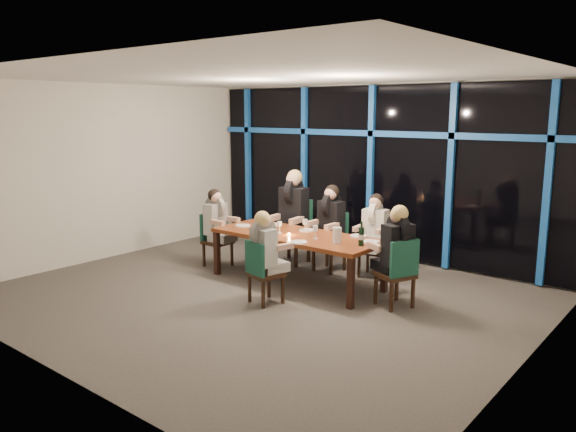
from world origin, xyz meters
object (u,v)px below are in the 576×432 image
at_px(dining_table, 296,238).
at_px(diner_near_mid, 266,243).
at_px(chair_far_mid, 332,238).
at_px(chair_end_left, 214,236).
at_px(chair_far_right, 376,245).
at_px(chair_end_right, 399,270).
at_px(diner_far_right, 374,223).
at_px(diner_far_mid, 330,215).
at_px(wine_bottle, 361,236).
at_px(chair_far_left, 295,227).
at_px(diner_end_left, 217,216).
at_px(water_pitcher, 337,235).
at_px(diner_end_right, 396,241).
at_px(chair_near_mid, 261,269).
at_px(diner_far_left, 293,203).

distance_m(dining_table, diner_near_mid, 1.00).
distance_m(chair_far_mid, chair_end_left, 1.96).
height_order(chair_far_mid, chair_far_right, chair_far_mid).
xyz_separation_m(dining_table, chair_end_left, (-1.66, -0.09, -0.19)).
distance_m(chair_end_right, diner_far_right, 1.46).
distance_m(chair_end_left, diner_far_mid, 1.96).
height_order(chair_end_left, diner_far_right, diner_far_right).
xyz_separation_m(chair_end_right, wine_bottle, (-0.58, 0.00, 0.36)).
relative_size(chair_far_left, diner_end_left, 1.26).
bearing_deg(chair_far_right, water_pitcher, -93.53).
bearing_deg(diner_end_right, dining_table, -65.23).
distance_m(chair_far_mid, water_pitcher, 1.33).
bearing_deg(wine_bottle, diner_end_left, -178.72).
relative_size(chair_far_right, diner_end_right, 0.98).
height_order(diner_far_right, diner_near_mid, diner_far_right).
height_order(wine_bottle, water_pitcher, wine_bottle).
distance_m(chair_far_left, chair_near_mid, 2.20).
height_order(diner_near_mid, wine_bottle, diner_near_mid).
height_order(chair_far_mid, water_pitcher, water_pitcher).
relative_size(diner_end_right, wine_bottle, 2.68).
distance_m(chair_far_right, diner_far_mid, 0.86).
bearing_deg(chair_far_left, diner_far_mid, -12.59).
bearing_deg(chair_far_right, diner_far_left, -177.73).
bearing_deg(water_pitcher, chair_far_left, 133.84).
height_order(diner_far_left, water_pitcher, diner_far_left).
distance_m(diner_far_mid, wine_bottle, 1.42).
relative_size(chair_far_mid, diner_end_right, 1.05).
relative_size(chair_far_left, chair_far_mid, 1.13).
bearing_deg(chair_far_mid, chair_end_right, -26.60).
xyz_separation_m(dining_table, chair_near_mid, (0.22, -1.03, -0.20)).
bearing_deg(diner_near_mid, diner_end_left, -11.88).
distance_m(dining_table, chair_end_left, 1.68).
xyz_separation_m(chair_far_mid, diner_end_left, (-1.60, -1.01, 0.31)).
distance_m(chair_end_left, chair_end_right, 3.37).
distance_m(chair_end_right, wine_bottle, 0.68).
distance_m(diner_far_mid, diner_end_left, 1.85).
relative_size(diner_near_mid, wine_bottle, 2.48).
height_order(chair_far_right, diner_end_right, diner_end_right).
relative_size(chair_far_right, diner_far_mid, 0.96).
xyz_separation_m(chair_far_right, diner_end_right, (0.91, -1.08, 0.39)).
bearing_deg(diner_near_mid, diner_far_left, -47.84).
bearing_deg(diner_far_left, chair_far_right, 3.30).
height_order(chair_near_mid, diner_end_left, diner_end_left).
distance_m(chair_far_mid, chair_far_right, 0.73).
xyz_separation_m(chair_far_right, diner_far_right, (0.01, -0.07, 0.35)).
xyz_separation_m(dining_table, chair_end_right, (1.71, -0.03, -0.16)).
height_order(chair_far_mid, diner_far_mid, diner_far_mid).
distance_m(diner_far_left, diner_far_mid, 0.76).
xyz_separation_m(dining_table, diner_end_right, (1.64, 0.00, 0.21)).
relative_size(diner_far_right, diner_end_left, 1.01).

